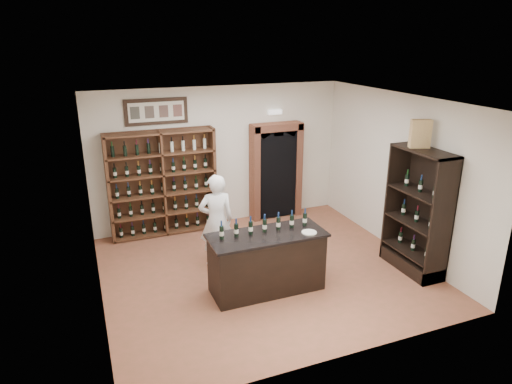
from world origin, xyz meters
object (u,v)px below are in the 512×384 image
wine_shelf (163,183)px  shopkeeper (216,221)px  wine_crate (420,134)px  side_cabinet (417,230)px  tasting_counter (267,263)px  counter_bottle_0 (222,232)px

wine_shelf → shopkeeper: 1.90m
shopkeeper → wine_crate: wine_crate is taller
wine_shelf → side_cabinet: bearing=-40.2°
wine_shelf → shopkeeper: (0.61, -1.79, -0.24)m
tasting_counter → counter_bottle_0: bearing=172.1°
side_cabinet → wine_crate: (-0.04, 0.15, 1.68)m
shopkeeper → wine_crate: bearing=163.3°
wine_shelf → tasting_counter: (1.10, -2.93, -0.61)m
shopkeeper → wine_crate: size_ratio=3.64×
tasting_counter → side_cabinet: side_cabinet is taller
wine_crate → tasting_counter: bearing=-161.3°
side_cabinet → wine_crate: wine_crate is taller
tasting_counter → shopkeeper: 1.30m
side_cabinet → counter_bottle_0: bearing=173.4°
wine_shelf → side_cabinet: (3.82, -3.23, -0.35)m
counter_bottle_0 → shopkeeper: size_ratio=0.17×
side_cabinet → shopkeeper: side_cabinet is taller
wine_shelf → counter_bottle_0: size_ratio=7.33×
wine_crate → counter_bottle_0: bearing=-162.3°
wine_shelf → side_cabinet: 5.02m
wine_crate → shopkeeper: bearing=179.8°
wine_shelf → counter_bottle_0: wine_shelf is taller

